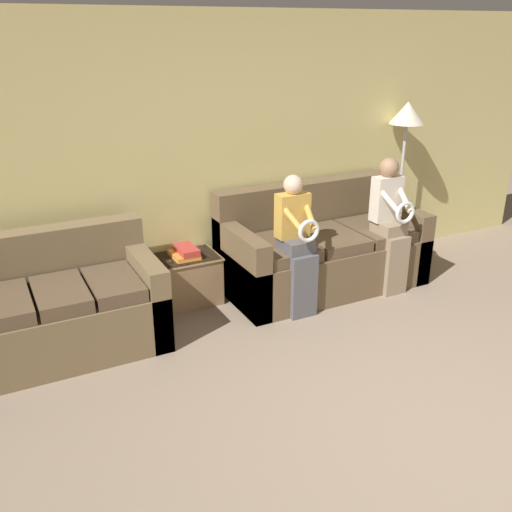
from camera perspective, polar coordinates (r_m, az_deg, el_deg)
The scene contains 9 objects.
ground_plane at distance 3.83m, azimuth 21.31°, elevation -18.51°, with size 14.00×14.00×0.00m, color gray.
wall_back at distance 5.51m, azimuth -0.65°, elevation 10.25°, with size 7.29×0.06×2.55m.
couch_main at distance 5.63m, azimuth 6.47°, elevation 0.47°, with size 1.94×0.94×0.97m.
couch_side at distance 4.75m, azimuth -18.95°, elevation -5.03°, with size 1.52×0.89×0.91m.
child_left_seated at distance 4.94m, azimuth 4.14°, elevation 1.63°, with size 0.29×0.37×1.23m.
child_right_seated at distance 5.50m, azimuth 13.32°, elevation 3.58°, with size 0.29×0.38×1.28m.
side_shelf at distance 5.30m, azimuth -6.98°, elevation -2.25°, with size 0.59×0.44×0.45m.
book_stack at distance 5.20m, azimuth -7.08°, elevation 0.38°, with size 0.22×0.29×0.09m.
floor_lamp at distance 6.24m, azimuth 14.82°, elevation 12.66°, with size 0.36×0.36×1.69m.
Camera 1 is at (-2.39, -1.79, 2.39)m, focal length 40.00 mm.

